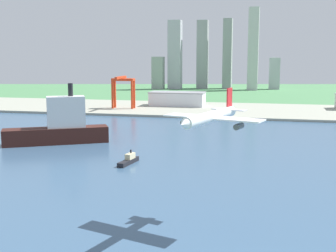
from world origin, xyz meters
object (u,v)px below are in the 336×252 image
(tugboat_small, at_px, (129,160))
(cargo_ship, at_px, (60,127))
(warehouse_main, at_px, (177,99))
(port_crane_red, at_px, (123,85))
(airplane_landing, at_px, (211,117))

(tugboat_small, height_order, cargo_ship, cargo_ship)
(tugboat_small, height_order, warehouse_main, warehouse_main)
(tugboat_small, relative_size, cargo_ship, 0.30)
(warehouse_main, bearing_deg, tugboat_small, -84.06)
(tugboat_small, distance_m, port_crane_red, 263.89)
(cargo_ship, xyz_separation_m, warehouse_main, (37.39, 239.52, -1.47))
(cargo_ship, bearing_deg, tugboat_small, -35.83)
(cargo_ship, bearing_deg, port_crane_red, 95.23)
(airplane_landing, height_order, port_crane_red, airplane_landing)
(cargo_ship, relative_size, warehouse_main, 1.08)
(tugboat_small, xyz_separation_m, cargo_ship, (-67.40, 48.66, 10.13))
(airplane_landing, distance_m, cargo_ship, 188.20)
(airplane_landing, relative_size, warehouse_main, 0.65)
(cargo_ship, bearing_deg, warehouse_main, 81.13)
(airplane_landing, bearing_deg, cargo_ship, 132.96)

